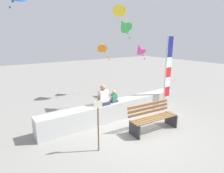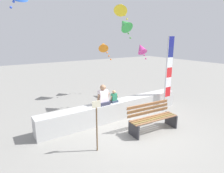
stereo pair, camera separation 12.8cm
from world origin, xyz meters
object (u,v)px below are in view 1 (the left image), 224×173
park_bench (152,118)px  person_adult (103,97)px  kite_green (124,24)px  flag_banner (167,70)px  person_child (114,97)px  kite_orange (102,46)px  kite_magenta (140,48)px  sign_post (98,122)px  kite_yellow (120,7)px

park_bench → person_adult: size_ratio=2.38×
kite_green → flag_banner: bearing=-45.7°
kite_green → person_child: bearing=-141.6°
flag_banner → park_bench: bearing=-151.3°
kite_orange → kite_magenta: bearing=-45.9°
flag_banner → sign_post: flag_banner is taller
kite_green → kite_magenta: size_ratio=1.01×
person_adult → sign_post: size_ratio=0.51×
flag_banner → kite_green: kite_green is taller
kite_magenta → sign_post: 5.78m
person_child → kite_green: kite_green is taller
person_adult → kite_green: (1.58, 0.88, 2.58)m
kite_magenta → park_bench: bearing=-125.8°
kite_green → kite_orange: bearing=80.4°
person_adult → kite_yellow: bearing=43.7°
park_bench → kite_magenta: size_ratio=1.90×
kite_yellow → kite_orange: (-0.48, 0.90, -1.84)m
person_child → sign_post: (-1.55, -1.48, -0.02)m
kite_magenta → kite_yellow: size_ratio=0.87×
kite_magenta → kite_yellow: bearing=149.4°
kite_green → kite_yellow: 1.94m
person_adult → flag_banner: size_ratio=0.24×
flag_banner → kite_yellow: (-0.39, 2.78, 2.72)m
person_adult → sign_post: sign_post is taller
kite_green → park_bench: bearing=-103.3°
kite_yellow → kite_orange: 2.10m
park_bench → person_child: 1.60m
park_bench → kite_orange: bearing=78.6°
kite_green → kite_yellow: (0.88, 1.47, 0.90)m
sign_post → flag_banner: bearing=14.9°
person_adult → kite_green: 3.15m
kite_magenta → sign_post: bearing=-143.5°
person_adult → kite_orange: 4.14m
person_child → sign_post: 2.15m
kite_yellow → kite_orange: bearing=118.2°
person_adult → sign_post: (-1.08, -1.48, -0.13)m
kite_magenta → kite_orange: size_ratio=0.83×
person_adult → kite_orange: size_ratio=0.66×
person_adult → flag_banner: (2.86, -0.43, 0.75)m
kite_green → kite_magenta: kite_green is taller
kite_orange → person_child: bearing=-114.9°
person_adult → flag_banner: bearing=-8.6°
park_bench → kite_yellow: kite_yellow is taller
kite_green → sign_post: 4.47m
person_child → flag_banner: size_ratio=0.15×
kite_green → kite_yellow: size_ratio=0.88×
person_child → kite_magenta: kite_magenta is taller
flag_banner → kite_orange: (-0.87, 3.68, 0.88)m
person_child → kite_orange: kite_orange is taller
person_adult → kite_orange: bearing=58.6°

